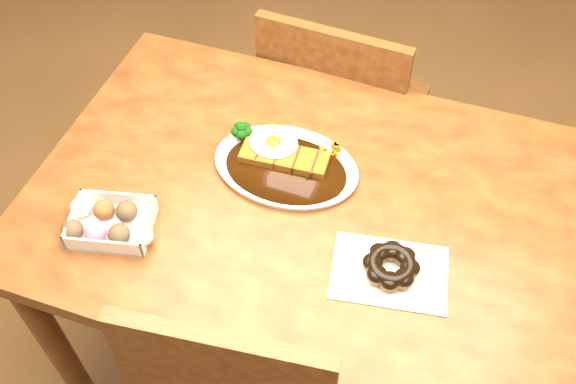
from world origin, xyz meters
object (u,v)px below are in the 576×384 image
(table, at_px, (312,227))
(katsu_curry_plate, at_px, (284,162))
(chair_far, at_px, (340,116))
(donut_box, at_px, (109,223))
(pon_de_ring, at_px, (391,267))

(table, height_order, katsu_curry_plate, katsu_curry_plate)
(katsu_curry_plate, bearing_deg, table, -36.76)
(table, distance_m, katsu_curry_plate, 0.16)
(katsu_curry_plate, bearing_deg, chair_far, 88.32)
(chair_far, bearing_deg, katsu_curry_plate, 92.00)
(table, height_order, chair_far, chair_far)
(donut_box, bearing_deg, chair_far, 68.59)
(chair_far, relative_size, donut_box, 4.44)
(donut_box, bearing_deg, pon_de_ring, 8.28)
(table, relative_size, donut_box, 6.12)
(katsu_curry_plate, bearing_deg, donut_box, -135.32)
(katsu_curry_plate, bearing_deg, pon_de_ring, -34.29)
(katsu_curry_plate, height_order, donut_box, katsu_curry_plate)
(pon_de_ring, bearing_deg, donut_box, -171.72)
(donut_box, distance_m, pon_de_ring, 0.57)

